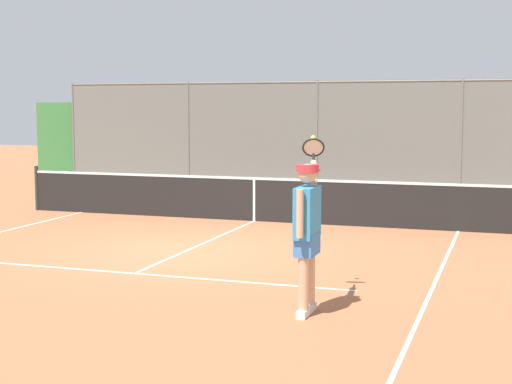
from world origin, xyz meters
The scene contains 5 objects.
ground_plane centered at (0.00, 0.00, 0.00)m, with size 60.00×60.00×0.00m, color #A8603D.
court_line_markings centered at (0.00, 2.15, 0.00)m, with size 8.70×10.14×0.01m.
fence_backdrop centered at (0.00, -9.91, 1.31)m, with size 18.93×1.37×3.22m.
tennis_net centered at (0.00, -3.75, 0.49)m, with size 11.18×0.09×1.07m.
tennis_player centered at (-3.01, 3.14, 1.09)m, with size 0.47×1.47×2.11m.
Camera 1 is at (-5.31, 11.83, 2.49)m, focal length 53.42 mm.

